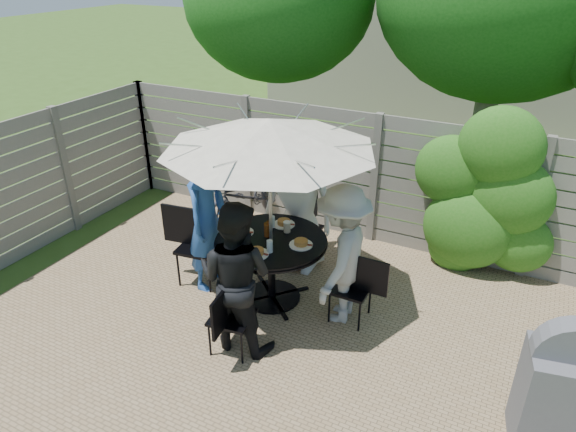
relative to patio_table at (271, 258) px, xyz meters
The scene contains 22 objects.
backyard_envelope 9.42m from the patio_table, 85.88° to the left, with size 60.00×60.00×5.00m.
patio_table is the anchor object (origin of this frame).
umbrella 1.47m from the patio_table, ahead, with size 2.42×2.42×2.20m.
chair_back 1.01m from the patio_table, 93.87° to the left, with size 0.45×0.67×0.93m.
person_back 0.90m from the patio_table, 93.95° to the left, with size 0.91×0.59×1.86m, color silver.
chair_left 1.00m from the patio_table, behind, with size 0.75×0.54×1.00m.
person_left 0.88m from the patio_table, behind, with size 0.64×0.42×1.74m, color #2553A4.
chair_front 1.01m from the patio_table, 86.00° to the right, with size 0.46×0.63×0.85m.
person_front 0.87m from the patio_table, 86.05° to the right, with size 0.80×0.62×1.64m, color black.
chair_right 1.02m from the patio_table, ahead, with size 0.61×0.40×0.84m.
person_right 0.86m from the patio_table, ahead, with size 1.04×0.60×1.60m, color #989693.
plate_back 0.45m from the patio_table, 93.95° to the left, with size 0.26×0.26×0.06m.
plate_left 0.45m from the patio_table, behind, with size 0.26×0.26×0.06m.
plate_front 0.45m from the patio_table, 86.05° to the right, with size 0.26×0.26×0.06m.
plate_right 0.45m from the patio_table, ahead, with size 0.26×0.26×0.06m.
glass_back 0.42m from the patio_table, 115.95° to the left, with size 0.07×0.07×0.14m, color silver.
glass_left 0.42m from the patio_table, 154.05° to the right, with size 0.07×0.07×0.14m, color silver.
glass_front 0.42m from the patio_table, 64.05° to the right, with size 0.07×0.07×0.14m, color silver.
syrup_jug 0.34m from the patio_table, 144.14° to the left, with size 0.09×0.09×0.16m, color #59280C.
coffee_cup 0.39m from the patio_table, 69.50° to the left, with size 0.08×0.08×0.12m, color #C6B293.
bicycle 1.90m from the patio_table, 128.79° to the left, with size 0.66×1.90×1.00m, color #333338.
bbq_grill 3.11m from the patio_table, 13.77° to the right, with size 0.70×0.58×1.27m.
Camera 1 is at (1.85, -3.23, 3.67)m, focal length 32.00 mm.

